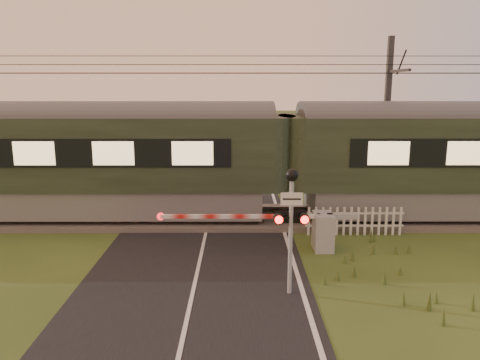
{
  "coord_description": "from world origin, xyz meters",
  "views": [
    {
      "loc": [
        1.15,
        -10.81,
        5.14
      ],
      "look_at": [
        1.19,
        3.2,
        2.24
      ],
      "focal_mm": 35.0,
      "sensor_mm": 36.0,
      "label": 1
    }
  ],
  "objects_px": {
    "train": "(286,159)",
    "boom_gate": "(316,230)",
    "crossing_signal": "(291,209)",
    "picket_fence": "(354,221)",
    "catenary_mast": "(387,120)"
  },
  "relations": [
    {
      "from": "train",
      "to": "catenary_mast",
      "type": "bearing_deg",
      "value": 26.84
    },
    {
      "from": "catenary_mast",
      "to": "crossing_signal",
      "type": "bearing_deg",
      "value": -119.44
    },
    {
      "from": "picket_fence",
      "to": "crossing_signal",
      "type": "bearing_deg",
      "value": -120.69
    },
    {
      "from": "train",
      "to": "boom_gate",
      "type": "distance_m",
      "value": 3.78
    },
    {
      "from": "crossing_signal",
      "to": "catenary_mast",
      "type": "height_order",
      "value": "catenary_mast"
    },
    {
      "from": "catenary_mast",
      "to": "train",
      "type": "bearing_deg",
      "value": -153.16
    },
    {
      "from": "crossing_signal",
      "to": "catenary_mast",
      "type": "distance_m",
      "value": 10.1
    },
    {
      "from": "train",
      "to": "crossing_signal",
      "type": "relative_size",
      "value": 14.15
    },
    {
      "from": "train",
      "to": "crossing_signal",
      "type": "bearing_deg",
      "value": -94.5
    },
    {
      "from": "boom_gate",
      "to": "catenary_mast",
      "type": "xyz_separation_m",
      "value": [
        3.77,
        5.53,
        3.0
      ]
    },
    {
      "from": "crossing_signal",
      "to": "picket_fence",
      "type": "height_order",
      "value": "crossing_signal"
    },
    {
      "from": "crossing_signal",
      "to": "picket_fence",
      "type": "relative_size",
      "value": 0.93
    },
    {
      "from": "boom_gate",
      "to": "catenary_mast",
      "type": "bearing_deg",
      "value": 55.76
    },
    {
      "from": "boom_gate",
      "to": "picket_fence",
      "type": "distance_m",
      "value": 2.12
    },
    {
      "from": "boom_gate",
      "to": "picket_fence",
      "type": "bearing_deg",
      "value": 41.93
    }
  ]
}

